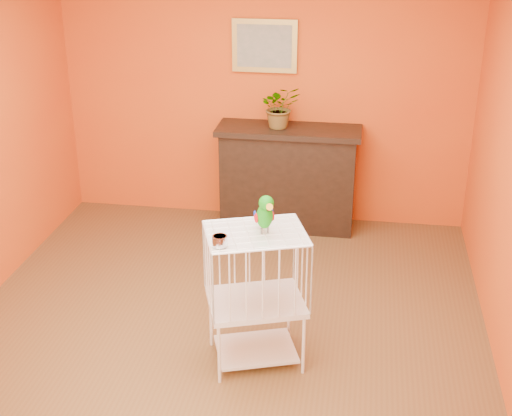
# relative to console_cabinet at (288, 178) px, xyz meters

# --- Properties ---
(ground) EXTENTS (4.50, 4.50, 0.00)m
(ground) POSITION_rel_console_cabinet_xyz_m (-0.27, -2.01, -0.51)
(ground) COLOR brown
(ground) RESTS_ON ground
(room_shell) EXTENTS (4.50, 4.50, 4.50)m
(room_shell) POSITION_rel_console_cabinet_xyz_m (-0.27, -2.01, 1.07)
(room_shell) COLOR #CD5113
(room_shell) RESTS_ON ground
(console_cabinet) EXTENTS (1.38, 0.49, 1.02)m
(console_cabinet) POSITION_rel_console_cabinet_xyz_m (0.00, 0.00, 0.00)
(console_cabinet) COLOR black
(console_cabinet) RESTS_ON ground
(potted_plant) EXTENTS (0.49, 0.51, 0.32)m
(potted_plant) POSITION_rel_console_cabinet_xyz_m (-0.09, -0.02, 0.67)
(potted_plant) COLOR #26722D
(potted_plant) RESTS_ON console_cabinet
(framed_picture) EXTENTS (0.62, 0.04, 0.50)m
(framed_picture) POSITION_rel_console_cabinet_xyz_m (-0.27, 0.21, 1.24)
(framed_picture) COLOR #AF8F3E
(framed_picture) RESTS_ON room_shell
(birdcage) EXTENTS (0.78, 0.69, 1.00)m
(birdcage) POSITION_rel_console_cabinet_xyz_m (0.04, -2.28, 0.01)
(birdcage) COLOR white
(birdcage) RESTS_ON ground
(feed_cup) EXTENTS (0.10, 0.10, 0.07)m
(feed_cup) POSITION_rel_console_cabinet_xyz_m (-0.15, -2.51, 0.53)
(feed_cup) COLOR silver
(feed_cup) RESTS_ON birdcage
(parrot) EXTENTS (0.17, 0.25, 0.28)m
(parrot) POSITION_rel_console_cabinet_xyz_m (0.10, -2.28, 0.63)
(parrot) COLOR #59544C
(parrot) RESTS_ON birdcage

